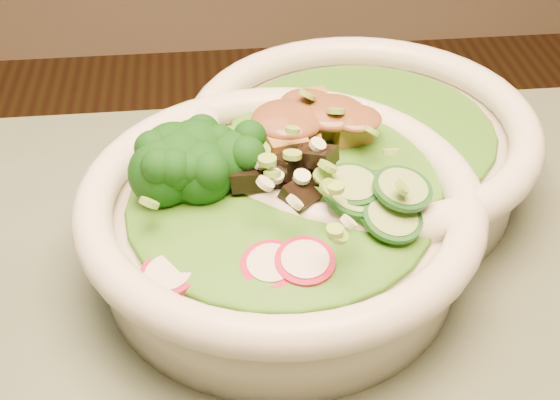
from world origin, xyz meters
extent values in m
cylinder|color=silver|center=(-0.08, 0.18, 0.78)|extent=(0.23, 0.23, 0.05)
torus|color=silver|center=(-0.08, 0.18, 0.81)|extent=(0.26, 0.26, 0.03)
cylinder|color=silver|center=(-0.01, 0.26, 0.78)|extent=(0.23, 0.23, 0.05)
torus|color=silver|center=(-0.01, 0.26, 0.81)|extent=(0.26, 0.26, 0.03)
ellipsoid|color=#1C5D13|center=(-0.08, 0.18, 0.81)|extent=(0.20, 0.20, 0.02)
ellipsoid|color=#1C5D13|center=(-0.01, 0.26, 0.81)|extent=(0.17, 0.17, 0.02)
ellipsoid|color=brown|center=(-0.06, 0.24, 0.83)|extent=(0.07, 0.05, 0.02)
camera|label=1|loc=(-0.13, -0.21, 1.11)|focal=50.00mm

